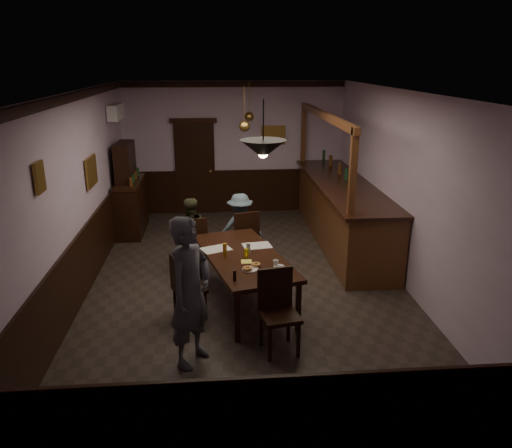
{
  "coord_description": "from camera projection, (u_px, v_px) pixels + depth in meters",
  "views": [
    {
      "loc": [
        -0.45,
        -7.39,
        3.44
      ],
      "look_at": [
        0.13,
        -0.49,
        1.15
      ],
      "focal_mm": 35.0,
      "sensor_mm": 36.0,
      "label": 1
    }
  ],
  "objects": [
    {
      "name": "room",
      "position": [
        245.0,
        193.0,
        7.63
      ],
      "size": [
        5.01,
        8.01,
        3.01
      ],
      "color": "#2D2621",
      "rests_on": "ground"
    },
    {
      "name": "dining_table",
      "position": [
        243.0,
        259.0,
        7.23
      ],
      "size": [
        1.53,
        2.38,
        0.75
      ],
      "rotation": [
        0.0,
        0.0,
        0.26
      ],
      "color": "black",
      "rests_on": "ground"
    },
    {
      "name": "chair_far_left",
      "position": [
        194.0,
        243.0,
        8.26
      ],
      "size": [
        0.51,
        0.51,
        1.0
      ],
      "rotation": [
        0.0,
        0.0,
        3.35
      ],
      "color": "black",
      "rests_on": "ground"
    },
    {
      "name": "chair_far_right",
      "position": [
        245.0,
        236.0,
        8.54
      ],
      "size": [
        0.53,
        0.53,
        1.02
      ],
      "rotation": [
        0.0,
        0.0,
        3.37
      ],
      "color": "black",
      "rests_on": "ground"
    },
    {
      "name": "chair_near",
      "position": [
        278.0,
        307.0,
        6.09
      ],
      "size": [
        0.52,
        0.52,
        1.03
      ],
      "rotation": [
        0.0,
        0.0,
        0.19
      ],
      "color": "black",
      "rests_on": "ground"
    },
    {
      "name": "chair_side",
      "position": [
        184.0,
        285.0,
        6.8
      ],
      "size": [
        0.53,
        0.53,
        0.93
      ],
      "rotation": [
        0.0,
        0.0,
        1.98
      ],
      "color": "black",
      "rests_on": "ground"
    },
    {
      "name": "person_standing",
      "position": [
        190.0,
        292.0,
        5.71
      ],
      "size": [
        0.72,
        0.79,
        1.81
      ],
      "primitive_type": "imported",
      "rotation": [
        0.0,
        0.0,
        1.0
      ],
      "color": "#50505B",
      "rests_on": "ground"
    },
    {
      "name": "person_seated_left",
      "position": [
        190.0,
        233.0,
        8.49
      ],
      "size": [
        0.75,
        0.69,
        1.24
      ],
      "primitive_type": "imported",
      "rotation": [
        0.0,
        0.0,
        3.62
      ],
      "color": "#3F4328",
      "rests_on": "ground"
    },
    {
      "name": "person_seated_right",
      "position": [
        240.0,
        228.0,
        8.78
      ],
      "size": [
        0.86,
        0.57,
        1.24
      ],
      "primitive_type": "imported",
      "rotation": [
        0.0,
        0.0,
        3.28
      ],
      "color": "slate",
      "rests_on": "ground"
    },
    {
      "name": "newspaper_left",
      "position": [
        216.0,
        249.0,
        7.42
      ],
      "size": [
        0.5,
        0.44,
        0.01
      ],
      "primitive_type": "cube",
      "rotation": [
        0.0,
        0.0,
        0.4
      ],
      "color": "silver",
      "rests_on": "dining_table"
    },
    {
      "name": "newspaper_right",
      "position": [
        257.0,
        246.0,
        7.55
      ],
      "size": [
        0.46,
        0.36,
        0.01
      ],
      "primitive_type": "cube",
      "rotation": [
        0.0,
        0.0,
        0.15
      ],
      "color": "silver",
      "rests_on": "dining_table"
    },
    {
      "name": "napkin",
      "position": [
        247.0,
        261.0,
        6.97
      ],
      "size": [
        0.18,
        0.18,
        0.0
      ],
      "primitive_type": "cube",
      "rotation": [
        0.0,
        0.0,
        0.26
      ],
      "color": "#E0DD52",
      "rests_on": "dining_table"
    },
    {
      "name": "saucer",
      "position": [
        279.0,
        267.0,
        6.79
      ],
      "size": [
        0.15,
        0.15,
        0.01
      ],
      "primitive_type": "cylinder",
      "color": "white",
      "rests_on": "dining_table"
    },
    {
      "name": "coffee_cup",
      "position": [
        276.0,
        263.0,
        6.81
      ],
      "size": [
        0.1,
        0.1,
        0.07
      ],
      "primitive_type": "imported",
      "rotation": [
        0.0,
        0.0,
        0.26
      ],
      "color": "white",
      "rests_on": "saucer"
    },
    {
      "name": "pastry_plate",
      "position": [
        250.0,
        269.0,
        6.69
      ],
      "size": [
        0.22,
        0.22,
        0.01
      ],
      "primitive_type": "cylinder",
      "color": "white",
      "rests_on": "dining_table"
    },
    {
      "name": "pastry_ring_a",
      "position": [
        247.0,
        268.0,
        6.65
      ],
      "size": [
        0.13,
        0.13,
        0.04
      ],
      "primitive_type": "torus",
      "color": "#C68C47",
      "rests_on": "pastry_plate"
    },
    {
      "name": "pastry_ring_b",
      "position": [
        256.0,
        264.0,
        6.78
      ],
      "size": [
        0.13,
        0.13,
        0.04
      ],
      "primitive_type": "torus",
      "color": "#C68C47",
      "rests_on": "pastry_plate"
    },
    {
      "name": "soda_can",
      "position": [
        246.0,
        253.0,
        7.11
      ],
      "size": [
        0.07,
        0.07,
        0.12
      ],
      "primitive_type": "cylinder",
      "color": "yellow",
      "rests_on": "dining_table"
    },
    {
      "name": "beer_glass",
      "position": [
        225.0,
        250.0,
        7.11
      ],
      "size": [
        0.06,
        0.06,
        0.2
      ],
      "primitive_type": "cylinder",
      "color": "#BF721E",
      "rests_on": "dining_table"
    },
    {
      "name": "water_glass",
      "position": [
        248.0,
        248.0,
        7.27
      ],
      "size": [
        0.06,
        0.06,
        0.15
      ],
      "primitive_type": "cylinder",
      "color": "silver",
      "rests_on": "dining_table"
    },
    {
      "name": "pepper_mill",
      "position": [
        235.0,
        275.0,
        6.35
      ],
      "size": [
        0.04,
        0.04,
        0.14
      ],
      "primitive_type": "cylinder",
      "color": "black",
      "rests_on": "dining_table"
    },
    {
      "name": "sideboard",
      "position": [
        130.0,
        197.0,
        10.26
      ],
      "size": [
        0.5,
        1.41,
        1.86
      ],
      "color": "black",
      "rests_on": "ground"
    },
    {
      "name": "bar_counter",
      "position": [
        342.0,
        211.0,
        9.69
      ],
      "size": [
        1.05,
        4.51,
        2.52
      ],
      "color": "#522715",
      "rests_on": "ground"
    },
    {
      "name": "door_back",
      "position": [
        195.0,
        169.0,
        11.44
      ],
      "size": [
        0.9,
        0.06,
        2.1
      ],
      "primitive_type": "cube",
      "color": "black",
      "rests_on": "ground"
    },
    {
      "name": "ac_unit",
      "position": [
        116.0,
        112.0,
        9.89
      ],
      "size": [
        0.2,
        0.85,
        0.3
      ],
      "color": "white",
      "rests_on": "ground"
    },
    {
      "name": "picture_left_small",
      "position": [
        39.0,
        177.0,
        5.72
      ],
      "size": [
        0.04,
        0.28,
        0.36
      ],
      "color": "olive",
      "rests_on": "ground"
    },
    {
      "name": "picture_left_large",
      "position": [
        91.0,
        171.0,
        8.13
      ],
      "size": [
        0.04,
        0.62,
        0.48
      ],
      "color": "olive",
      "rests_on": "ground"
    },
    {
      "name": "picture_back",
      "position": [
        273.0,
        135.0,
        11.36
      ],
      "size": [
        0.55,
        0.04,
        0.42
      ],
      "color": "olive",
      "rests_on": "ground"
    },
    {
      "name": "pendant_iron",
      "position": [
        263.0,
        149.0,
        5.97
      ],
      "size": [
        0.56,
        0.56,
        0.69
      ],
      "color": "black",
      "rests_on": "ground"
    },
    {
      "name": "pendant_brass_mid",
      "position": [
        244.0,
        126.0,
        8.93
      ],
      "size": [
        0.2,
        0.2,
        0.81
      ],
      "color": "#BF8C3F",
      "rests_on": "ground"
    },
    {
      "name": "pendant_brass_far",
      "position": [
        249.0,
        117.0,
        10.46
      ],
      "size": [
        0.2,
        0.2,
        0.81
      ],
      "color": "#BF8C3F",
      "rests_on": "ground"
    }
  ]
}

